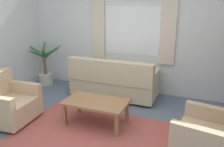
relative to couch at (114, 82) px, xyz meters
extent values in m
plane|color=slate|center=(0.23, -1.62, -0.37)|extent=(6.24, 6.24, 0.00)
cube|color=silver|center=(0.23, 0.64, 0.93)|extent=(5.32, 0.12, 2.60)
cube|color=white|center=(0.23, 0.58, 1.08)|extent=(1.30, 0.01, 1.10)
cube|color=beige|center=(-0.60, 0.55, 1.08)|extent=(0.32, 0.06, 1.40)
cube|color=beige|center=(1.06, 0.55, 1.08)|extent=(0.32, 0.06, 1.40)
cube|color=#9E4C47|center=(0.23, -1.62, -0.36)|extent=(2.50, 1.76, 0.01)
cube|color=#BCB293|center=(0.00, 0.07, -0.12)|extent=(1.90, 0.80, 0.38)
cube|color=#BCB293|center=(0.00, -0.25, 0.31)|extent=(1.90, 0.20, 0.48)
cube|color=#BCB293|center=(0.87, 0.07, 0.19)|extent=(0.16, 0.80, 0.24)
cube|color=#BCB293|center=(-0.87, 0.07, 0.19)|extent=(0.16, 0.80, 0.24)
cylinder|color=olive|center=(0.85, 0.37, -0.34)|extent=(0.06, 0.06, 0.06)
cylinder|color=olive|center=(-0.85, 0.37, -0.34)|extent=(0.06, 0.06, 0.06)
cylinder|color=olive|center=(0.85, -0.23, -0.34)|extent=(0.06, 0.06, 0.06)
cylinder|color=olive|center=(-0.85, -0.23, -0.34)|extent=(0.06, 0.06, 0.06)
cube|color=tan|center=(-1.32, -1.73, -0.13)|extent=(0.85, 0.88, 0.36)
cube|color=tan|center=(-1.34, -1.37, 0.16)|extent=(0.81, 0.16, 0.22)
cylinder|color=olive|center=(-0.98, -2.05, -0.34)|extent=(0.05, 0.05, 0.06)
cylinder|color=olive|center=(-1.02, -1.38, -0.34)|extent=(0.05, 0.05, 0.06)
cylinder|color=olive|center=(-1.66, -1.41, -0.34)|extent=(0.05, 0.05, 0.06)
cube|color=tan|center=(1.98, -1.56, -0.13)|extent=(0.94, 0.97, 0.36)
cube|color=tan|center=(2.04, -1.21, 0.16)|extent=(0.81, 0.26, 0.22)
cube|color=tan|center=(1.91, -1.92, 0.16)|extent=(0.81, 0.26, 0.22)
cylinder|color=olive|center=(1.72, -1.17, -0.34)|extent=(0.05, 0.05, 0.06)
cube|color=olive|center=(0.15, -1.24, 0.05)|extent=(1.10, 0.64, 0.04)
cube|color=olive|center=(-0.34, -1.50, -0.17)|extent=(0.06, 0.06, 0.40)
cube|color=olive|center=(0.64, -1.50, -0.17)|extent=(0.06, 0.06, 0.40)
cube|color=olive|center=(-0.34, -0.98, -0.17)|extent=(0.06, 0.06, 0.40)
cube|color=olive|center=(0.64, -0.98, -0.17)|extent=(0.06, 0.06, 0.40)
cylinder|color=#B7B2A8|center=(-1.97, 0.17, -0.23)|extent=(0.36, 0.36, 0.28)
cylinder|color=brown|center=(-1.97, 0.17, 0.12)|extent=(0.07, 0.07, 0.42)
cone|color=#2D6638|center=(-1.70, 0.15, 0.53)|extent=(0.54, 0.15, 0.33)
cone|color=#2D6638|center=(-1.81, 0.38, 0.52)|extent=(0.34, 0.49, 0.35)
cone|color=#2D6638|center=(-2.16, 0.44, 0.56)|extent=(0.36, 0.54, 0.49)
cone|color=#2D6638|center=(-2.32, 0.17, 0.57)|extent=(0.65, 0.10, 0.41)
cone|color=#2D6638|center=(-2.06, -0.07, 0.51)|extent=(0.21, 0.51, 0.33)
cone|color=#2D6638|center=(-1.80, -0.06, 0.54)|extent=(0.36, 0.51, 0.41)
camera|label=1|loc=(1.81, -4.68, 1.76)|focal=37.98mm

